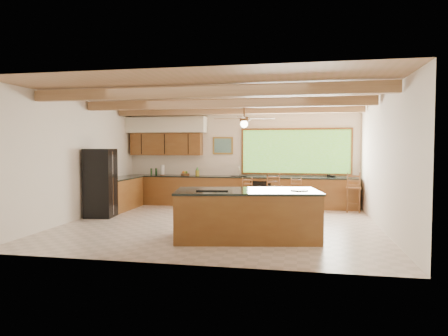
# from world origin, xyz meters

# --- Properties ---
(ground) EXTENTS (7.20, 7.20, 0.00)m
(ground) POSITION_xyz_m (0.00, 0.00, 0.00)
(ground) COLOR beige
(ground) RESTS_ON ground
(room_shell) EXTENTS (7.27, 6.54, 3.02)m
(room_shell) POSITION_xyz_m (-0.17, 0.65, 2.21)
(room_shell) COLOR silver
(room_shell) RESTS_ON ground
(counter_run) EXTENTS (7.12, 3.10, 1.24)m
(counter_run) POSITION_xyz_m (-0.82, 2.52, 0.46)
(counter_run) COLOR brown
(counter_run) RESTS_ON ground
(island) EXTENTS (2.95, 1.76, 0.99)m
(island) POSITION_xyz_m (0.81, -1.34, 0.48)
(island) COLOR brown
(island) RESTS_ON ground
(refrigerator) EXTENTS (0.75, 0.73, 1.76)m
(refrigerator) POSITION_xyz_m (-3.22, 0.40, 0.88)
(refrigerator) COLOR black
(refrigerator) RESTS_ON ground
(bar_stool_a) EXTENTS (0.41, 0.41, 0.95)m
(bar_stool_a) POSITION_xyz_m (0.32, 2.27, 0.56)
(bar_stool_a) COLOR brown
(bar_stool_a) RESTS_ON ground
(bar_stool_b) EXTENTS (0.35, 0.35, 0.97)m
(bar_stool_b) POSITION_xyz_m (1.73, 2.40, 0.58)
(bar_stool_b) COLOR brown
(bar_stool_b) RESTS_ON ground
(bar_stool_c) EXTENTS (0.43, 0.43, 1.11)m
(bar_stool_c) POSITION_xyz_m (1.13, 1.54, 0.66)
(bar_stool_c) COLOR brown
(bar_stool_c) RESTS_ON ground
(bar_stool_d) EXTENTS (0.45, 0.45, 1.12)m
(bar_stool_d) POSITION_xyz_m (3.30, 2.39, 0.66)
(bar_stool_d) COLOR brown
(bar_stool_d) RESTS_ON ground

